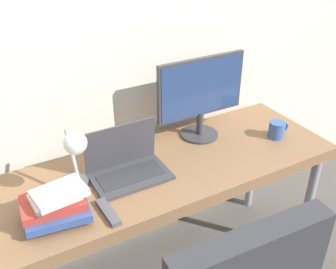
{
  "coord_description": "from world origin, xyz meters",
  "views": [
    {
      "loc": [
        -0.73,
        -1.04,
        1.79
      ],
      "look_at": [
        0.01,
        0.27,
        0.92
      ],
      "focal_mm": 42.0,
      "sensor_mm": 36.0,
      "label": 1
    }
  ],
  "objects_px": {
    "monitor": "(201,93)",
    "desk_lamp": "(75,155)",
    "mug": "(277,130)",
    "laptop": "(127,166)",
    "book_stack": "(56,205)"
  },
  "relations": [
    {
      "from": "monitor",
      "to": "desk_lamp",
      "type": "distance_m",
      "value": 0.74
    },
    {
      "from": "laptop",
      "to": "book_stack",
      "type": "bearing_deg",
      "value": -159.78
    },
    {
      "from": "laptop",
      "to": "book_stack",
      "type": "height_order",
      "value": "laptop"
    },
    {
      "from": "book_stack",
      "to": "desk_lamp",
      "type": "bearing_deg",
      "value": 37.86
    },
    {
      "from": "desk_lamp",
      "to": "laptop",
      "type": "bearing_deg",
      "value": 9.13
    },
    {
      "from": "desk_lamp",
      "to": "book_stack",
      "type": "bearing_deg",
      "value": -142.14
    },
    {
      "from": "monitor",
      "to": "book_stack",
      "type": "xyz_separation_m",
      "value": [
        -0.83,
        -0.27,
        -0.18
      ]
    },
    {
      "from": "monitor",
      "to": "desk_lamp",
      "type": "relative_size",
      "value": 1.51
    },
    {
      "from": "monitor",
      "to": "mug",
      "type": "height_order",
      "value": "monitor"
    },
    {
      "from": "book_stack",
      "to": "mug",
      "type": "height_order",
      "value": "book_stack"
    },
    {
      "from": "laptop",
      "to": "mug",
      "type": "bearing_deg",
      "value": -5.28
    },
    {
      "from": "laptop",
      "to": "desk_lamp",
      "type": "relative_size",
      "value": 1.06
    },
    {
      "from": "laptop",
      "to": "mug",
      "type": "height_order",
      "value": "laptop"
    },
    {
      "from": "monitor",
      "to": "desk_lamp",
      "type": "bearing_deg",
      "value": -165.9
    },
    {
      "from": "laptop",
      "to": "desk_lamp",
      "type": "bearing_deg",
      "value": -170.87
    }
  ]
}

